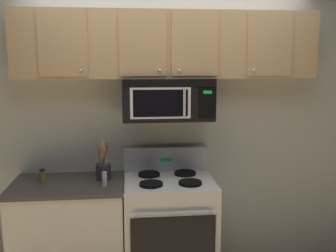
# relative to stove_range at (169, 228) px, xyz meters

# --- Properties ---
(back_wall) EXTENTS (5.20, 0.10, 2.70)m
(back_wall) POSITION_rel_stove_range_xyz_m (0.00, 0.37, 0.88)
(back_wall) COLOR silver
(back_wall) RESTS_ON ground_plane
(stove_range) EXTENTS (0.76, 0.69, 1.12)m
(stove_range) POSITION_rel_stove_range_xyz_m (0.00, 0.00, 0.00)
(stove_range) COLOR white
(stove_range) RESTS_ON ground_plane
(over_range_microwave) EXTENTS (0.76, 0.43, 0.35)m
(over_range_microwave) POSITION_rel_stove_range_xyz_m (-0.00, 0.12, 1.11)
(over_range_microwave) COLOR black
(upper_cabinets) EXTENTS (2.50, 0.36, 0.55)m
(upper_cabinets) POSITION_rel_stove_range_xyz_m (-0.00, 0.15, 1.56)
(upper_cabinets) COLOR tan
(counter_segment) EXTENTS (0.93, 0.65, 0.90)m
(counter_segment) POSITION_rel_stove_range_xyz_m (-0.84, 0.01, -0.02)
(counter_segment) COLOR white
(counter_segment) RESTS_ON ground_plane
(utensil_crock_charcoal) EXTENTS (0.13, 0.13, 0.36)m
(utensil_crock_charcoal) POSITION_rel_stove_range_xyz_m (-0.55, 0.07, 0.53)
(utensil_crock_charcoal) COLOR #2D2D33
(utensil_crock_charcoal) RESTS_ON counter_segment
(salt_shaker) EXTENTS (0.04, 0.04, 0.12)m
(salt_shaker) POSITION_rel_stove_range_xyz_m (-0.53, -0.11, 0.49)
(salt_shaker) COLOR white
(salt_shaker) RESTS_ON counter_segment
(spice_jar) EXTENTS (0.05, 0.05, 0.11)m
(spice_jar) POSITION_rel_stove_range_xyz_m (-1.05, 0.06, 0.48)
(spice_jar) COLOR olive
(spice_jar) RESTS_ON counter_segment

